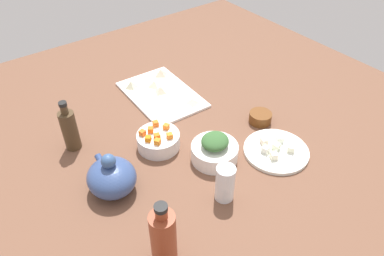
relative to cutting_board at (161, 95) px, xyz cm
name	(u,v)px	position (x,y,z in cm)	size (l,w,h in cm)	color
tabletop	(192,142)	(-28.70, 5.98, -2.00)	(190.00, 190.00, 3.00)	brown
cutting_board	(161,95)	(0.00, 0.00, 0.00)	(35.47, 23.80, 1.00)	white
plate_tofu	(276,151)	(-50.91, -12.53, 0.10)	(21.70, 21.70, 1.20)	white
bowl_greens	(215,152)	(-40.89, 5.63, 2.31)	(15.23, 15.23, 5.62)	white
bowl_carrots	(158,141)	(-24.95, 17.29, 2.14)	(14.47, 14.47, 5.27)	white
bowl_small_side	(260,117)	(-35.86, -19.94, 1.43)	(8.19, 8.19, 3.86)	brown
teapot	(112,177)	(-32.88, 38.48, 4.80)	(16.81, 14.32, 13.96)	#364D83
bottle_0	(163,237)	(-61.08, 38.66, 8.35)	(6.38, 6.38, 20.60)	brown
bottle_1	(70,129)	(-7.89, 40.54, 7.23)	(5.18, 5.18, 18.58)	#473520
drinking_glass_0	(225,183)	(-54.99, 13.81, 5.42)	(5.63, 5.63, 11.84)	white
carrot_cube_0	(151,130)	(-22.34, 18.50, 5.67)	(1.80, 1.80, 1.80)	orange
carrot_cube_1	(169,135)	(-28.34, 15.09, 5.67)	(1.80, 1.80, 1.80)	orange
carrot_cube_2	(156,124)	(-20.52, 15.34, 5.67)	(1.80, 1.80, 1.80)	orange
carrot_cube_3	(157,136)	(-26.46, 18.56, 5.67)	(1.80, 1.80, 1.80)	orange
carrot_cube_4	(166,127)	(-24.02, 13.37, 5.67)	(1.80, 1.80, 1.80)	orange
carrot_cube_5	(142,133)	(-22.00, 21.48, 5.67)	(1.80, 1.80, 1.80)	orange
carrot_cube_6	(158,142)	(-29.14, 19.83, 5.67)	(1.80, 1.80, 1.80)	orange
carrot_cube_7	(148,139)	(-25.72, 21.50, 5.67)	(1.80, 1.80, 1.80)	orange
chopped_greens_mound	(216,141)	(-40.89, 5.63, 7.17)	(9.30, 8.69, 4.09)	#366231
tofu_cube_0	(264,141)	(-46.28, -11.37, 1.80)	(2.20, 2.20, 2.20)	#F6E3CB
tofu_cube_1	(274,156)	(-53.20, -8.78, 1.80)	(2.20, 2.20, 2.20)	white
tofu_cube_2	(280,139)	(-48.78, -16.40, 1.80)	(2.20, 2.20, 2.20)	white
tofu_cube_3	(291,149)	(-54.19, -15.80, 1.80)	(2.20, 2.20, 2.20)	white
tofu_cube_4	(266,150)	(-49.50, -8.73, 1.80)	(2.20, 2.20, 2.20)	silver
tofu_cube_5	(276,147)	(-50.62, -12.62, 1.80)	(2.20, 2.20, 2.20)	white
dumpling_0	(154,84)	(6.32, -0.67, 1.79)	(5.06, 4.38, 2.58)	beige
dumpling_1	(161,90)	(0.78, -0.20, 1.87)	(4.17, 3.89, 2.74)	beige
dumpling_2	(131,85)	(11.03, 7.49, 1.99)	(4.17, 3.76, 2.98)	beige
dumpling_3	(193,101)	(-12.83, -6.25, 1.51)	(4.75, 4.28, 2.03)	beige
dumpling_4	(161,72)	(11.84, -7.50, 1.98)	(4.64, 4.16, 2.96)	beige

